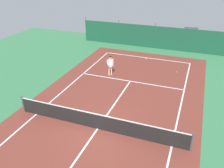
{
  "coord_description": "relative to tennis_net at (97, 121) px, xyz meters",
  "views": [
    {
      "loc": [
        4.54,
        -9.79,
        8.36
      ],
      "look_at": [
        -0.57,
        3.81,
        0.9
      ],
      "focal_mm": 38.21,
      "sensor_mm": 36.0,
      "label": 1
    }
  ],
  "objects": [
    {
      "name": "tennis_ball_near_player",
      "position": [
        3.2,
        9.45,
        -0.48
      ],
      "size": [
        0.07,
        0.07,
        0.07
      ],
      "primitive_type": "sphere",
      "color": "#CCDB33",
      "rests_on": "ground"
    },
    {
      "name": "tennis_net",
      "position": [
        0.0,
        0.0,
        0.0
      ],
      "size": [
        10.12,
        0.1,
        1.1
      ],
      "color": "black",
      "rests_on": "ground"
    },
    {
      "name": "tennis_player",
      "position": [
        -1.9,
        6.92,
        0.45
      ],
      "size": [
        0.56,
        0.83,
        1.64
      ],
      "rotation": [
        0.0,
        0.0,
        3.65
      ],
      "color": "beige",
      "rests_on": "ground"
    },
    {
      "name": "court_surface",
      "position": [
        0.0,
        0.0,
        -0.51
      ],
      "size": [
        11.02,
        26.6,
        0.01
      ],
      "color": "brown",
      "rests_on": "ground"
    },
    {
      "name": "back_fence",
      "position": [
        -0.0,
        15.6,
        0.16
      ],
      "size": [
        16.3,
        0.98,
        2.7
      ],
      "color": "#195138",
      "rests_on": "ground"
    },
    {
      "name": "ground_plane",
      "position": [
        0.0,
        0.0,
        -0.51
      ],
      "size": [
        36.0,
        36.0,
        0.0
      ],
      "primitive_type": "plane",
      "color": "#387A4C"
    },
    {
      "name": "parked_car",
      "position": [
        3.52,
        18.06,
        0.33
      ],
      "size": [
        2.07,
        4.23,
        1.68
      ],
      "rotation": [
        0.0,
        0.0,
        0.02
      ],
      "color": "navy",
      "rests_on": "ground"
    }
  ]
}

